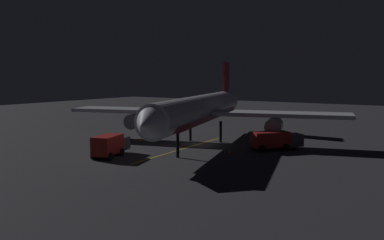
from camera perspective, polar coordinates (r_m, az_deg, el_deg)
ground_plane at (r=55.17m, az=1.13°, el=-3.53°), size 180.00×180.00×0.20m
apron_guide_stripe at (r=51.93m, az=-1.35°, el=-4.03°), size 1.20×20.41×0.01m
airliner at (r=55.18m, az=1.32°, el=1.36°), size 38.31×39.01×11.43m
baggage_truck at (r=47.80m, az=-11.27°, el=-3.49°), size 3.61×6.11×2.51m
catering_truck at (r=51.97m, az=11.41°, el=-2.79°), size 5.77×6.17×2.31m
ground_crew_worker at (r=48.99m, az=-10.00°, el=-3.69°), size 0.40×0.40×1.74m
traffic_cone_near_left at (r=58.16m, az=-7.22°, el=-2.72°), size 0.50×0.50×0.55m
traffic_cone_near_right at (r=49.05m, az=5.24°, el=-4.37°), size 0.50×0.50×0.55m
traffic_cone_under_wing at (r=53.20m, az=-1.38°, el=-3.51°), size 0.50×0.50×0.55m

